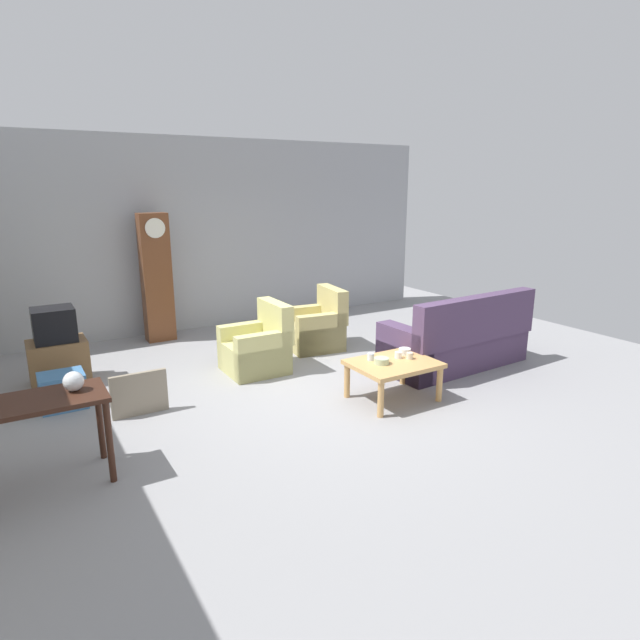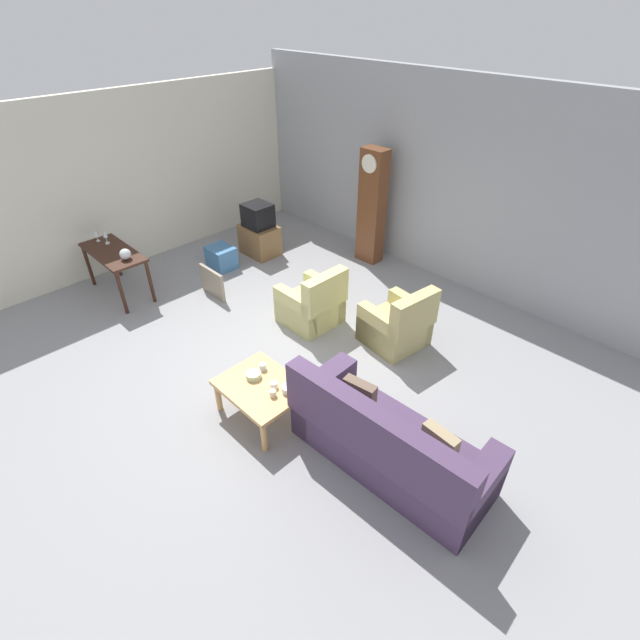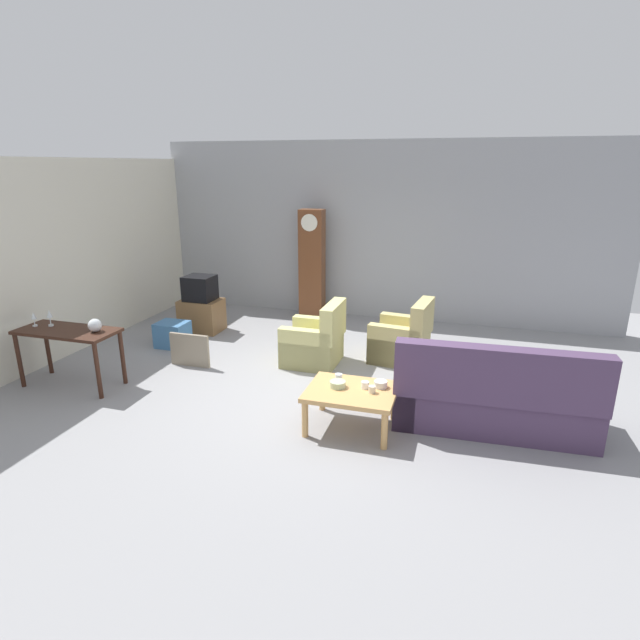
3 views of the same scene
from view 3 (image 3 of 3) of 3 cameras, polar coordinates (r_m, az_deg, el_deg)
The scene contains 21 objects.
ground_plane at distance 6.47m, azimuth 0.79°, elevation -8.34°, with size 10.40×10.40×0.00m, color gray.
garage_door_wall at distance 9.43m, azimuth 6.94°, elevation 9.82°, with size 8.40×0.16×3.20m, color #9EA0A5.
pegboard_wall_left at distance 8.46m, azimuth -26.99°, elevation 6.15°, with size 0.12×6.40×2.88m, color silver.
couch_floral at distance 5.87m, azimuth 18.93°, elevation -8.37°, with size 2.13×0.97×1.04m.
armchair_olive_near at distance 7.33m, azimuth -0.54°, elevation -2.63°, with size 0.79×0.77×0.92m.
armchair_olive_far at distance 7.54m, azimuth 9.30°, elevation -2.29°, with size 0.88×0.85×0.92m.
coffee_table_wood at distance 5.55m, azimuth 3.55°, elevation -8.44°, with size 0.96×0.76×0.46m.
console_table_dark at distance 7.25m, azimuth -26.51°, elevation -1.81°, with size 1.30×0.56×0.77m.
grandfather_clock at distance 9.34m, azimuth -0.91°, elevation 6.23°, with size 0.44×0.30×2.02m.
tv_stand_cabinet at distance 9.01m, azimuth -13.17°, elevation 0.52°, with size 0.68×0.52×0.55m, color brown.
tv_crt at distance 8.88m, azimuth -13.38°, elevation 3.53°, with size 0.48×0.44×0.42m, color black.
framed_picture_leaning at distance 7.48m, azimuth -14.46°, elevation -3.31°, with size 0.60×0.05×0.48m, color gray.
storage_box_blue at distance 8.37m, azimuth -16.26°, elevation -1.56°, with size 0.47×0.40×0.40m, color teal.
glass_dome_cloche at distance 6.95m, azimuth -24.02°, elevation -0.55°, with size 0.17×0.17×0.17m, color silver.
cup_white_porcelain at distance 5.55m, azimuth 5.11°, elevation -7.29°, with size 0.09×0.09×0.07m, color white.
cup_blue_rimmed at distance 5.71m, azimuth 2.12°, elevation -6.48°, with size 0.08×0.08×0.08m, color silver.
cup_cream_tall at distance 5.45m, azimuth 5.88°, elevation -7.78°, with size 0.08×0.08×0.08m, color beige.
bowl_white_stacked at distance 5.59m, azimuth 6.84°, elevation -7.18°, with size 0.14×0.14×0.07m, color white.
bowl_shallow_green at distance 5.56m, azimuth 2.01°, elevation -7.23°, with size 0.18×0.18×0.07m, color #B2C69E.
wine_glass_tall at distance 7.52m, azimuth -29.55°, elevation 0.27°, with size 0.07×0.07×0.19m.
wine_glass_mid at distance 7.43m, azimuth -28.17°, elevation 0.45°, with size 0.07×0.07×0.22m.
Camera 3 is at (1.59, -5.62, 2.79)m, focal length 28.42 mm.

